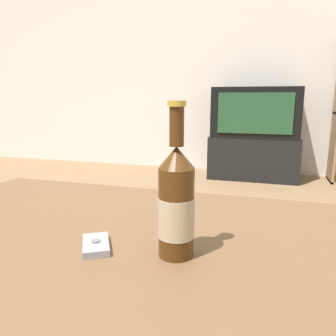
% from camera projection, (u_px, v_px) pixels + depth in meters
% --- Properties ---
extents(back_wall, '(8.00, 0.05, 2.60)m').
position_uv_depth(back_wall, '(237.00, 46.00, 3.35)').
color(back_wall, silver).
rests_on(back_wall, ground_plane).
extents(coffee_table, '(1.09, 0.81, 0.49)m').
position_uv_depth(coffee_table, '(95.00, 270.00, 0.70)').
color(coffee_table, brown).
rests_on(coffee_table, ground_plane).
extents(tv_stand, '(0.85, 0.43, 0.41)m').
position_uv_depth(tv_stand, '(253.00, 157.00, 3.24)').
color(tv_stand, black).
rests_on(tv_stand, ground_plane).
extents(television, '(0.81, 0.45, 0.47)m').
position_uv_depth(television, '(256.00, 112.00, 3.15)').
color(television, black).
rests_on(television, tv_stand).
extents(beer_bottle, '(0.07, 0.07, 0.29)m').
position_uv_depth(beer_bottle, '(176.00, 203.00, 0.60)').
color(beer_bottle, '#47280F').
rests_on(beer_bottle, coffee_table).
extents(cell_phone, '(0.09, 0.10, 0.02)m').
position_uv_depth(cell_phone, '(96.00, 245.00, 0.64)').
color(cell_phone, gray).
rests_on(cell_phone, coffee_table).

